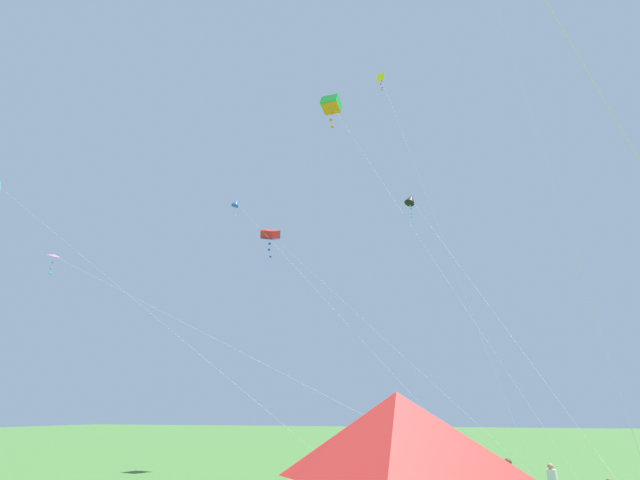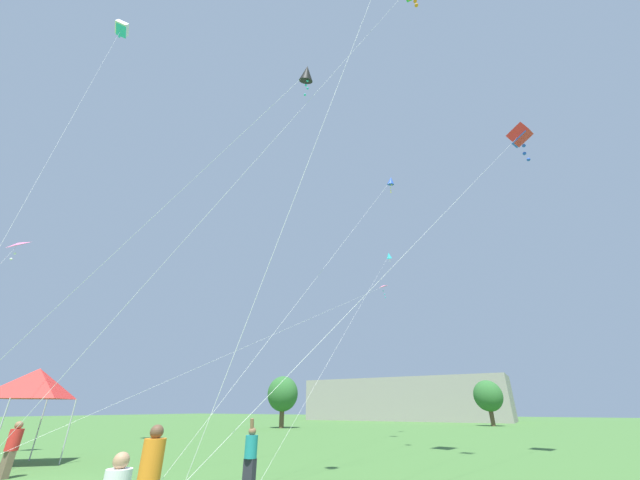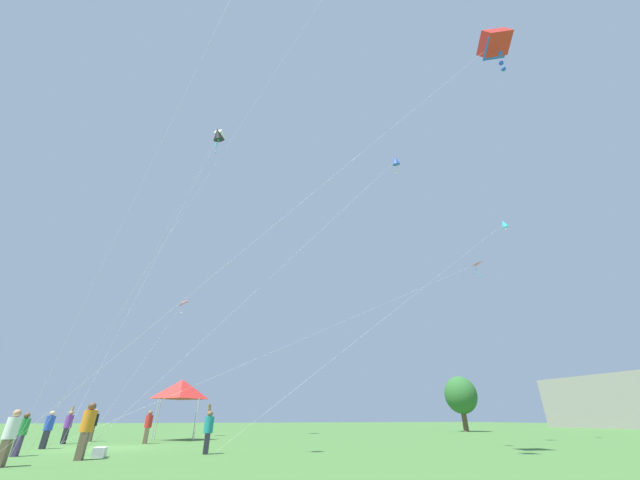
# 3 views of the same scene
# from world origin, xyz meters

# --- Properties ---
(ground_plane) EXTENTS (220.00, 220.00, 0.00)m
(ground_plane) POSITION_xyz_m (0.00, 0.00, 0.00)
(ground_plane) COLOR #427033
(tree_near_right) EXTENTS (3.68, 3.31, 5.55)m
(tree_near_right) POSITION_xyz_m (-13.80, 32.17, 3.58)
(tree_near_right) COLOR brown
(tree_near_right) RESTS_ON ground
(festival_tent) EXTENTS (2.72, 2.72, 3.67)m
(festival_tent) POSITION_xyz_m (-6.13, 2.89, 3.06)
(festival_tent) COLOR #B7B7BC
(festival_tent) RESTS_ON ground
(cooler_box) EXTENTS (0.67, 0.40, 0.32)m
(cooler_box) POSITION_xyz_m (4.99, 0.58, 0.16)
(cooler_box) COLOR white
(cooler_box) RESTS_ON ground
(person_red_shirt) EXTENTS (0.40, 0.40, 1.69)m
(person_red_shirt) POSITION_xyz_m (-3.05, 1.45, 0.91)
(person_red_shirt) COLOR brown
(person_red_shirt) RESTS_ON ground
(person_black_shirt) EXTENTS (0.42, 0.42, 1.79)m
(person_black_shirt) POSITION_xyz_m (-6.49, -1.98, 0.96)
(person_black_shirt) COLOR brown
(person_black_shirt) RESTS_ON ground
(person_green_shirt) EXTENTS (0.35, 0.35, 1.48)m
(person_green_shirt) POSITION_xyz_m (3.56, -2.47, 0.80)
(person_green_shirt) COLOR #473860
(person_green_shirt) RESTS_ON ground
(person_white_shirt) EXTENTS (0.36, 0.36, 1.52)m
(person_white_shirt) POSITION_xyz_m (7.33, -1.57, 0.82)
(person_white_shirt) COLOR brown
(person_white_shirt) RESTS_ON ground
(person_blue_shirt) EXTENTS (0.38, 0.38, 1.60)m
(person_blue_shirt) POSITION_xyz_m (-0.43, -2.72, 0.86)
(person_blue_shirt) COLOR #282833
(person_blue_shirt) RESTS_ON ground
(person_purple_shirt) EXTENTS (0.39, 0.39, 1.91)m
(person_purple_shirt) POSITION_xyz_m (-4.19, -2.82, 0.93)
(person_purple_shirt) COLOR #282833
(person_purple_shirt) RESTS_ON ground
(person_orange_shirt) EXTENTS (0.42, 0.42, 1.79)m
(person_orange_shirt) POSITION_xyz_m (5.84, 0.13, 0.97)
(person_orange_shirt) COLOR brown
(person_orange_shirt) RESTS_ON ground
(person_teal_shirt) EXTENTS (0.37, 0.37, 1.81)m
(person_teal_shirt) POSITION_xyz_m (4.88, 4.32, 0.88)
(person_teal_shirt) COLOR #282833
(person_teal_shirt) RESTS_ON ground
(kite_blue_diamond_0) EXTENTS (2.21, 13.44, 15.35)m
(kite_blue_diamond_0) POSITION_xyz_m (7.39, 12.97, 14.94)
(kite_blue_diamond_0) COLOR silver
(kite_blue_diamond_0) RESTS_ON ground
(kite_pink_delta_1) EXTENTS (3.81, 24.19, 11.26)m
(kite_pink_delta_1) POSITION_xyz_m (3.36, 20.75, 10.75)
(kite_pink_delta_1) COLOR silver
(kite_pink_delta_1) RESTS_ON ground
(kite_cyan_diamond_2) EXTENTS (2.58, 21.63, 15.97)m
(kite_cyan_diamond_2) POSITION_xyz_m (2.69, 25.79, 15.51)
(kite_cyan_diamond_2) COLOR silver
(kite_cyan_diamond_2) RESTS_ON ground
(kite_black_diamond_3) EXTENTS (8.48, 5.77, 14.34)m
(kite_black_diamond_3) POSITION_xyz_m (7.48, 2.85, 13.87)
(kite_black_diamond_3) COLOR silver
(kite_black_diamond_3) RESTS_ON ground
(kite_pink_delta_4) EXTENTS (4.29, 4.47, 10.70)m
(kite_pink_delta_4) POSITION_xyz_m (-10.62, 1.81, 10.23)
(kite_pink_delta_4) COLOR silver
(kite_pink_delta_4) RESTS_ON ground
(kite_red_box_5) EXTENTS (8.11, 16.58, 16.72)m
(kite_red_box_5) POSITION_xyz_m (14.84, 13.83, 16.01)
(kite_red_box_5) COLOR silver
(kite_red_box_5) RESTS_ON ground
(kite_white_box_7) EXTENTS (9.27, 5.39, 29.34)m
(kite_white_box_7) POSITION_xyz_m (-9.51, 2.57, 28.75)
(kite_white_box_7) COLOR silver
(kite_white_box_7) RESTS_ON ground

